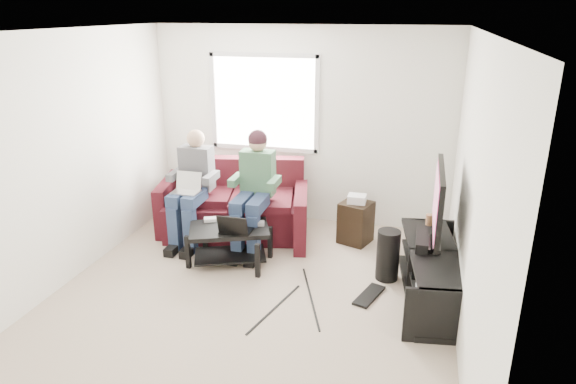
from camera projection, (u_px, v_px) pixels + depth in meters
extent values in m
plane|color=#B6A08D|center=(249.00, 299.00, 5.20)|extent=(4.50, 4.50, 0.00)
plane|color=white|center=(241.00, 31.00, 4.32)|extent=(4.50, 4.50, 0.00)
plane|color=white|center=(301.00, 127.00, 6.81)|extent=(4.50, 0.00, 4.50)
plane|color=white|center=(106.00, 305.00, 2.71)|extent=(4.50, 0.00, 4.50)
plane|color=white|center=(60.00, 162.00, 5.23)|extent=(0.00, 4.50, 4.50)
plane|color=white|center=(472.00, 196.00, 4.28)|extent=(0.00, 4.50, 4.50)
cube|color=white|center=(264.00, 103.00, 6.82)|extent=(1.40, 0.01, 1.20)
cube|color=silver|center=(264.00, 103.00, 6.81)|extent=(1.48, 0.04, 1.28)
cube|color=#48121A|center=(233.00, 217.00, 6.67)|extent=(1.81, 1.20, 0.46)
cube|color=#48121A|center=(242.00, 174.00, 6.87)|extent=(1.66, 0.54, 0.47)
cube|color=#48121A|center=(169.00, 203.00, 6.85)|extent=(0.35, 0.99, 0.65)
cube|color=#48121A|center=(301.00, 216.00, 6.42)|extent=(0.35, 0.99, 0.65)
cube|color=#48121A|center=(203.00, 194.00, 6.65)|extent=(0.90, 0.90, 0.10)
cube|color=#48121A|center=(262.00, 200.00, 6.46)|extent=(0.90, 0.90, 0.10)
cube|color=#30496B|center=(179.00, 197.00, 6.22)|extent=(0.16, 0.45, 0.14)
cube|color=#30496B|center=(195.00, 198.00, 6.17)|extent=(0.16, 0.45, 0.14)
cube|color=#30496B|center=(175.00, 229.00, 6.17)|extent=(0.13, 0.13, 0.56)
cube|color=#30496B|center=(190.00, 231.00, 6.12)|extent=(0.13, 0.13, 0.56)
cube|color=slate|center=(197.00, 168.00, 6.40)|extent=(0.40, 0.22, 0.55)
sphere|color=tan|center=(196.00, 139.00, 6.29)|extent=(0.22, 0.22, 0.22)
cube|color=#30496B|center=(242.00, 203.00, 6.03)|extent=(0.16, 0.45, 0.14)
cube|color=#30496B|center=(258.00, 204.00, 5.98)|extent=(0.16, 0.45, 0.14)
cube|color=#30496B|center=(237.00, 236.00, 5.98)|extent=(0.13, 0.13, 0.56)
cube|color=#30496B|center=(254.00, 238.00, 5.93)|extent=(0.13, 0.13, 0.56)
cube|color=#555857|center=(258.00, 173.00, 6.21)|extent=(0.40, 0.22, 0.55)
sphere|color=tan|center=(258.00, 143.00, 6.10)|extent=(0.22, 0.22, 0.22)
sphere|color=#321920|center=(258.00, 139.00, 6.09)|extent=(0.23, 0.23, 0.23)
cube|color=black|center=(229.00, 230.00, 5.82)|extent=(1.02, 0.83, 0.05)
cube|color=black|center=(230.00, 255.00, 5.92)|extent=(0.92, 0.73, 0.02)
cube|color=black|center=(188.00, 252.00, 5.77)|extent=(0.05, 0.05, 0.39)
cube|color=black|center=(258.00, 261.00, 5.57)|extent=(0.05, 0.05, 0.39)
cube|color=black|center=(205.00, 235.00, 6.21)|extent=(0.05, 0.05, 0.39)
cube|color=black|center=(270.00, 242.00, 6.01)|extent=(0.05, 0.05, 0.39)
cube|color=silver|center=(210.00, 219.00, 5.98)|extent=(0.16, 0.14, 0.04)
cube|color=black|center=(226.00, 219.00, 5.99)|extent=(0.16, 0.14, 0.04)
cube|color=gray|center=(258.00, 223.00, 5.87)|extent=(0.16, 0.13, 0.04)
cube|color=black|center=(434.00, 251.00, 5.07)|extent=(0.70, 1.66, 0.04)
cube|color=black|center=(431.00, 274.00, 5.15)|extent=(0.65, 1.59, 0.03)
cube|color=black|center=(429.00, 294.00, 5.23)|extent=(0.70, 1.66, 0.06)
cube|color=black|center=(432.00, 316.00, 4.44)|extent=(0.48, 0.11, 0.54)
cube|color=black|center=(431.00, 241.00, 5.87)|extent=(0.48, 0.11, 0.54)
cube|color=black|center=(434.00, 244.00, 5.15)|extent=(0.12, 0.40, 0.04)
cube|color=black|center=(435.00, 236.00, 5.12)|extent=(0.06, 0.06, 0.12)
cube|color=black|center=(439.00, 200.00, 4.99)|extent=(0.05, 1.10, 0.65)
cube|color=#E13578|center=(436.00, 200.00, 5.00)|extent=(0.01, 1.01, 0.58)
cube|color=black|center=(422.00, 240.00, 5.17)|extent=(0.12, 0.50, 0.10)
cylinder|color=#9B6943|center=(429.00, 220.00, 5.63)|extent=(0.08, 0.08, 0.12)
cube|color=silver|center=(432.00, 290.00, 4.77)|extent=(0.30, 0.22, 0.06)
cube|color=gray|center=(432.00, 256.00, 5.41)|extent=(0.34, 0.26, 0.08)
cube|color=black|center=(432.00, 272.00, 5.09)|extent=(0.38, 0.30, 0.07)
cylinder|color=black|center=(388.00, 255.00, 5.52)|extent=(0.25, 0.25, 0.56)
cube|color=black|center=(369.00, 295.00, 5.25)|extent=(0.30, 0.50, 0.03)
cube|color=black|center=(356.00, 222.00, 6.41)|extent=(0.35, 0.35, 0.53)
cube|color=silver|center=(357.00, 199.00, 6.30)|extent=(0.22, 0.18, 0.10)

